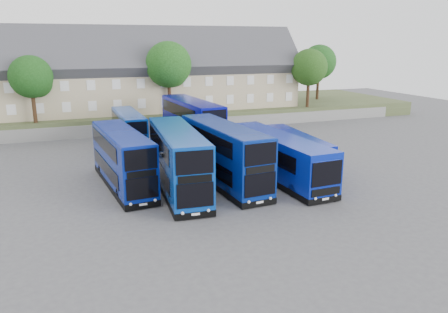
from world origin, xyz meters
TOP-DOWN VIEW (x-y plane):
  - ground at (0.00, 0.00)m, footprint 120.00×120.00m
  - retaining_wall at (0.00, 24.00)m, footprint 70.00×0.40m
  - earth_bank at (0.00, 34.00)m, footprint 80.00×20.00m
  - terrace_row at (-3.00, 30.00)m, footprint 48.00×10.40m
  - dd_front_left at (-6.91, 4.10)m, footprint 3.59×11.26m
  - dd_front_mid at (-3.11, 1.65)m, footprint 3.60×12.10m
  - dd_front_right at (0.73, 2.15)m, footprint 3.67×12.08m
  - dd_rear_left at (-4.56, 16.57)m, footprint 2.43×9.83m
  - dd_rear_right at (2.18, 16.01)m, footprint 3.84×12.54m
  - coach_east_a at (5.44, 1.85)m, footprint 3.50×13.44m
  - coach_east_b at (8.82, 4.85)m, footprint 2.84×10.75m
  - tree_west at (-13.85, 25.10)m, footprint 4.80×4.80m
  - tree_mid at (2.15, 25.60)m, footprint 5.76×5.76m
  - tree_east at (22.15, 25.10)m, footprint 5.12×5.12m
  - tree_far at (28.15, 32.10)m, footprint 5.44×5.44m

SIDE VIEW (x-z plane):
  - ground at x=0.00m, z-range 0.00..0.00m
  - retaining_wall at x=0.00m, z-range 0.00..1.50m
  - earth_bank at x=0.00m, z-range 0.00..2.00m
  - coach_east_b at x=8.82m, z-range -0.03..2.88m
  - coach_east_a at x=5.44m, z-range -0.03..3.61m
  - dd_rear_left at x=-4.56m, z-range -0.04..3.85m
  - dd_front_left at x=-6.91m, z-range -0.04..4.36m
  - dd_front_right at x=0.73m, z-range -0.04..4.69m
  - dd_front_mid at x=-3.11m, z-range -0.04..4.71m
  - dd_rear_right at x=2.18m, z-range -0.04..4.87m
  - terrace_row at x=-3.00m, z-range 1.00..12.20m
  - tree_west at x=-13.85m, z-range 3.23..10.88m
  - tree_east at x=22.15m, z-range 3.31..11.47m
  - tree_far at x=28.15m, z-range 3.39..12.06m
  - tree_mid at x=2.15m, z-range 3.48..12.66m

